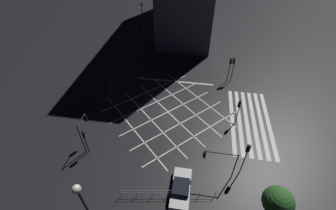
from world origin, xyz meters
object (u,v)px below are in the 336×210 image
Objects in this scene: traffic_light_nw_cross at (85,137)px; traffic_light_nw_main at (83,126)px; traffic_light_median_south at (239,107)px; waiting_car at (181,188)px; traffic_light_sw_main at (246,153)px; traffic_light_se_main at (230,65)px; traffic_light_sw_cross at (218,158)px; street_tree_near at (278,202)px; traffic_light_median_north at (111,89)px; street_lamp_east at (143,20)px; traffic_light_se_cross at (233,65)px.

traffic_light_nw_cross is 0.82× the size of traffic_light_nw_main.
waiting_car is at bearing 61.17° from traffic_light_median_south.
traffic_light_se_main is at bearing 2.58° from traffic_light_sw_main.
traffic_light_sw_cross is 5.85m from street_tree_near.
traffic_light_nw_main is 12.02m from waiting_car.
waiting_car is at bearing -14.62° from traffic_light_se_main.
traffic_light_median_north is 16.27m from traffic_light_median_south.
traffic_light_sw_cross is 2.82m from traffic_light_sw_main.
traffic_light_nw_main is at bearing 87.13° from traffic_light_sw_main.
traffic_light_median_south is at bearing -132.88° from street_lamp_east.
traffic_light_median_south is at bearing 0.68° from traffic_light_sw_main.
traffic_light_median_south is 0.77× the size of street_tree_near.
traffic_light_nw_main is at bearing 69.69° from waiting_car.
traffic_light_nw_main reaches higher than traffic_light_median_south.
traffic_light_nw_cross is 11.19m from waiting_car.
traffic_light_median_south is at bearing 24.04° from traffic_light_nw_cross.
traffic_light_sw_cross is 0.95× the size of traffic_light_median_north.
traffic_light_median_north is at bearing 174.39° from street_lamp_east.
street_lamp_east is at bearing 33.34° from street_tree_near.
street_tree_near reaches higher than traffic_light_nw_main.
traffic_light_nw_cross is 7.92m from traffic_light_median_north.
traffic_light_nw_main is 1.00× the size of waiting_car.
street_lamp_east reaches higher than traffic_light_median_south.
traffic_light_nw_main reaches higher than traffic_light_median_north.
traffic_light_median_north is 13.91m from street_lamp_east.
street_lamp_east reaches higher than street_tree_near.
traffic_light_nw_cross is 0.85× the size of traffic_light_se_main.
traffic_light_median_south reaches higher than waiting_car.
traffic_light_se_main is at bearing 7.04° from street_tree_near.
traffic_light_sw_main is at bearing 2.58° from traffic_light_se_main.
waiting_car is (1.38, 7.65, -2.72)m from street_tree_near.
street_tree_near reaches higher than traffic_light_nw_cross.
street_lamp_east is at bearing -60.58° from traffic_light_sw_cross.
traffic_light_sw_main is at bearing -60.81° from waiting_car.
street_lamp_east is (4.83, 14.31, 4.04)m from traffic_light_se_main.
traffic_light_median_north is at bearing -32.44° from traffic_light_sw_cross.
traffic_light_se_main is at bearing 19.62° from traffic_light_se_cross.
traffic_light_nw_main is at bearing 43.11° from traffic_light_se_cross.
street_tree_near is at bearing 7.04° from traffic_light_se_main.
street_lamp_east is 2.29× the size of waiting_car.
traffic_light_sw_main is at bearing -160.95° from traffic_light_sw_cross.
street_tree_near is at bearing 99.30° from traffic_light_median_south.
traffic_light_nw_cross is (-16.51, 16.15, -0.42)m from traffic_light_se_cross.
traffic_light_nw_cross reaches higher than waiting_car.
waiting_car is (-10.39, 5.72, -1.90)m from traffic_light_median_south.
traffic_light_sw_cross is 0.91× the size of traffic_light_sw_main.
street_tree_near reaches higher than traffic_light_se_cross.
waiting_car is (-19.45, 5.08, -2.24)m from traffic_light_se_main.
traffic_light_nw_main is (-6.94, 0.50, 0.15)m from traffic_light_median_north.
street_tree_near is (-11.77, -1.93, 0.82)m from traffic_light_median_south.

